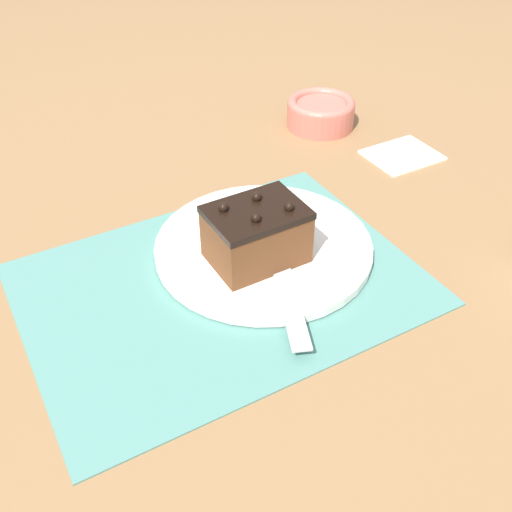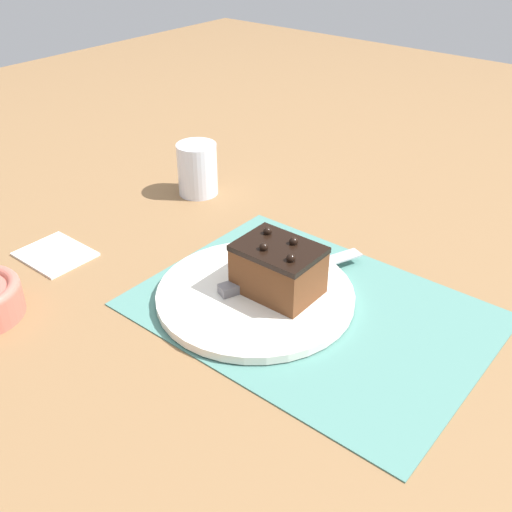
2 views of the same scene
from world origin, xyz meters
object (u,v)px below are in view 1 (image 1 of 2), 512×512
object	(u,v)px
chocolate_cake	(256,234)
serving_knife	(278,253)
small_bowl	(321,112)
cake_plate	(264,247)

from	to	relation	value
chocolate_cake	serving_knife	bearing A→B (deg)	155.33
serving_knife	chocolate_cake	bearing A→B (deg)	-2.85
chocolate_cake	small_bowl	bearing A→B (deg)	-135.53
chocolate_cake	small_bowl	size ratio (longest dim) A/B	0.98
serving_knife	small_bowl	distance (m)	0.40
chocolate_cake	serving_knife	distance (m)	0.04
cake_plate	small_bowl	distance (m)	0.37
cake_plate	chocolate_cake	distance (m)	0.05
chocolate_cake	small_bowl	xyz separation A→B (m)	(-0.29, -0.28, -0.03)
small_bowl	cake_plate	bearing A→B (deg)	44.57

